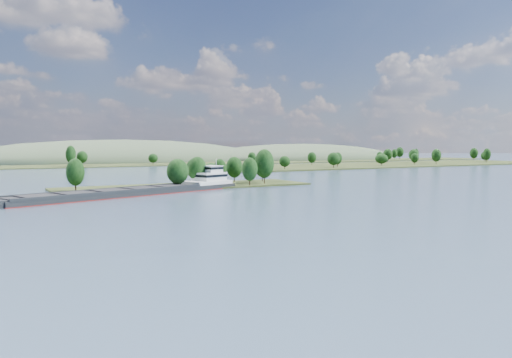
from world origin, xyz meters
TOP-DOWN VIEW (x-y plane):
  - ground at (0.00, 120.00)m, footprint 1800.00×1800.00m
  - tree_island at (6.45, 178.62)m, footprint 100.00×32.52m
  - right_bank at (231.90, 299.50)m, footprint 320.00×90.00m
  - back_shoreline at (8.40, 399.82)m, footprint 900.00×60.00m
  - hill_east at (260.00, 470.00)m, footprint 260.00×140.00m
  - hill_west at (60.00, 500.00)m, footprint 320.00×160.00m
  - cargo_barge at (-22.12, 160.30)m, footprint 86.93×38.11m

SIDE VIEW (x-z plane):
  - ground at x=0.00m, z-range 0.00..0.00m
  - hill_east at x=260.00m, z-range -18.00..18.00m
  - hill_west at x=60.00m, z-range -22.00..22.00m
  - back_shoreline at x=8.40m, z-range -7.73..9.05m
  - right_bank at x=231.90m, z-range -6.23..8.17m
  - cargo_barge at x=-22.12m, z-range -4.46..7.47m
  - tree_island at x=6.45m, z-range -3.73..11.81m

